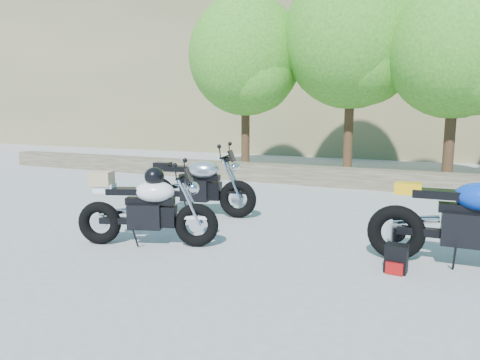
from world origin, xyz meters
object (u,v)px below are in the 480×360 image
object	(u,v)px
white_bike	(146,207)
blue_bike	(470,223)
backpack	(396,259)
silver_bike	(198,186)

from	to	relation	value
white_bike	blue_bike	bearing A→B (deg)	-7.91
blue_bike	backpack	distance (m)	1.03
silver_bike	backpack	size ratio (longest dim) A/B	6.53
silver_bike	blue_bike	world-z (taller)	blue_bike
silver_bike	backpack	bearing A→B (deg)	-33.73
white_bike	silver_bike	bearing A→B (deg)	78.40
blue_bike	backpack	world-z (taller)	blue_bike
silver_bike	white_bike	size ratio (longest dim) A/B	1.14
silver_bike	blue_bike	bearing A→B (deg)	-24.01
white_bike	backpack	size ratio (longest dim) A/B	5.75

